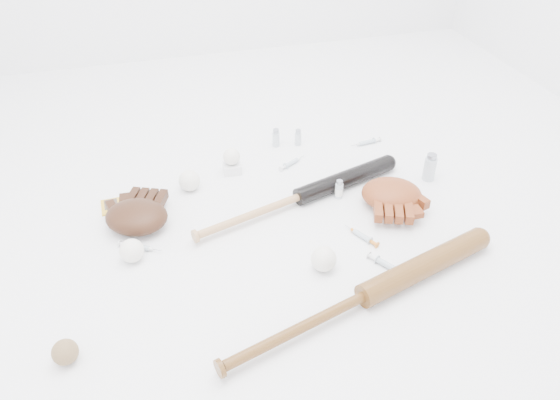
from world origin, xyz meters
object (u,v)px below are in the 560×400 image
object	(u,v)px
pedestal	(232,168)
glove_dark	(137,216)
bat_dark	(300,196)
bat_wood	(365,295)

from	to	relation	value
pedestal	glove_dark	bearing A→B (deg)	-146.93
bat_dark	pedestal	xyz separation A→B (m)	(-0.18, 0.26, -0.01)
bat_dark	glove_dark	bearing A→B (deg)	161.08
bat_dark	glove_dark	distance (m)	0.55
pedestal	bat_wood	bearing A→B (deg)	-74.04
bat_wood	pedestal	xyz separation A→B (m)	(-0.22, 0.76, -0.02)
bat_dark	bat_wood	distance (m)	0.50
bat_dark	glove_dark	xyz separation A→B (m)	(-0.55, 0.02, 0.01)
glove_dark	bat_dark	bearing A→B (deg)	21.31
bat_wood	glove_dark	size ratio (longest dim) A/B	3.95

